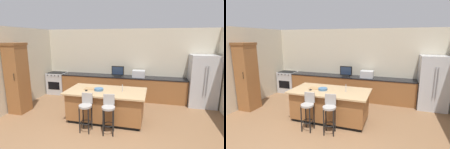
# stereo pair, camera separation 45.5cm
# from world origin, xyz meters

# --- Properties ---
(wall_back) EXTENTS (7.32, 0.12, 2.79)m
(wall_back) POSITION_xyz_m (0.00, 4.14, 1.39)
(wall_back) COLOR beige
(wall_back) RESTS_ON ground_plane
(wall_left) EXTENTS (0.12, 4.54, 2.79)m
(wall_left) POSITION_xyz_m (-3.46, 2.07, 1.39)
(wall_left) COLOR beige
(wall_left) RESTS_ON ground_plane
(counter_back) EXTENTS (4.98, 0.62, 0.92)m
(counter_back) POSITION_xyz_m (-0.08, 3.76, 0.46)
(counter_back) COLOR brown
(counter_back) RESTS_ON ground_plane
(kitchen_island) EXTENTS (2.32, 1.19, 0.91)m
(kitchen_island) POSITION_xyz_m (-0.16, 1.78, 0.47)
(kitchen_island) COLOR black
(kitchen_island) RESTS_ON ground_plane
(refrigerator) EXTENTS (0.93, 0.82, 1.85)m
(refrigerator) POSITION_xyz_m (2.88, 3.68, 0.92)
(refrigerator) COLOR #B7BABF
(refrigerator) RESTS_ON ground_plane
(range_oven) EXTENTS (0.77, 0.63, 0.94)m
(range_oven) POSITION_xyz_m (-2.97, 3.76, 0.47)
(range_oven) COLOR #B7BABF
(range_oven) RESTS_ON ground_plane
(cabinet_tower) EXTENTS (0.54, 0.61, 2.28)m
(cabinet_tower) POSITION_xyz_m (-3.11, 1.66, 1.18)
(cabinet_tower) COLOR brown
(cabinet_tower) RESTS_ON ground_plane
(microwave) EXTENTS (0.48, 0.36, 0.26)m
(microwave) POSITION_xyz_m (0.60, 3.76, 1.06)
(microwave) COLOR #B7BABF
(microwave) RESTS_ON counter_back
(tv_monitor) EXTENTS (0.49, 0.16, 0.41)m
(tv_monitor) POSITION_xyz_m (-0.22, 3.71, 1.11)
(tv_monitor) COLOR black
(tv_monitor) RESTS_ON counter_back
(sink_faucet_back) EXTENTS (0.02, 0.02, 0.24)m
(sink_faucet_back) POSITION_xyz_m (-0.17, 3.86, 1.04)
(sink_faucet_back) COLOR #B2B2B7
(sink_faucet_back) RESTS_ON counter_back
(sink_faucet_island) EXTENTS (0.02, 0.02, 0.22)m
(sink_faucet_island) POSITION_xyz_m (0.33, 1.78, 1.02)
(sink_faucet_island) COLOR #B2B2B7
(sink_faucet_island) RESTS_ON kitchen_island
(bar_stool_left) EXTENTS (0.34, 0.34, 1.01)m
(bar_stool_left) POSITION_xyz_m (-0.49, 1.01, 0.61)
(bar_stool_left) COLOR gray
(bar_stool_left) RESTS_ON ground_plane
(bar_stool_right) EXTENTS (0.34, 0.36, 1.02)m
(bar_stool_right) POSITION_xyz_m (0.11, 1.03, 0.62)
(bar_stool_right) COLOR gray
(bar_stool_right) RESTS_ON ground_plane
(fruit_bowl) EXTENTS (0.27, 0.27, 0.06)m
(fruit_bowl) POSITION_xyz_m (-0.37, 1.73, 0.95)
(fruit_bowl) COLOR #3F668C
(fruit_bowl) RESTS_ON kitchen_island
(cell_phone) EXTENTS (0.11, 0.16, 0.01)m
(cell_phone) POSITION_xyz_m (-0.72, 1.64, 0.92)
(cell_phone) COLOR black
(cell_phone) RESTS_ON kitchen_island
(cutting_board) EXTENTS (0.36, 0.29, 0.02)m
(cutting_board) POSITION_xyz_m (-0.67, 1.81, 0.92)
(cutting_board) COLOR #A87F51
(cutting_board) RESTS_ON kitchen_island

